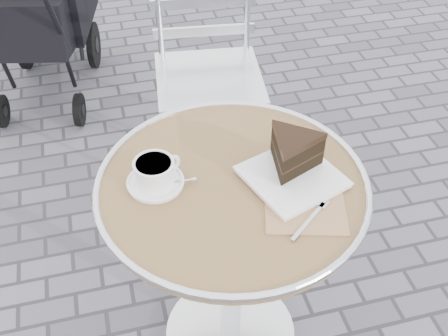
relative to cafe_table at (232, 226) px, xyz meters
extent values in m
plane|color=slate|center=(0.00, 0.00, -0.57)|extent=(80.00, 80.00, 0.00)
cylinder|color=silver|center=(0.00, 0.00, -0.55)|extent=(0.44, 0.44, 0.03)
cylinder|color=silver|center=(0.00, 0.00, -0.20)|extent=(0.07, 0.07, 0.67)
cylinder|color=tan|center=(0.00, 0.00, 0.15)|extent=(0.70, 0.70, 0.03)
torus|color=silver|center=(0.00, 0.00, 0.16)|extent=(0.72, 0.72, 0.02)
cylinder|color=white|center=(-0.19, 0.05, 0.17)|extent=(0.14, 0.14, 0.01)
cylinder|color=white|center=(-0.19, 0.05, 0.21)|extent=(0.13, 0.13, 0.06)
torus|color=white|center=(-0.14, 0.07, 0.21)|extent=(0.05, 0.03, 0.05)
cylinder|color=beige|center=(-0.19, 0.05, 0.23)|extent=(0.09, 0.09, 0.01)
cube|color=#A6785B|center=(0.15, -0.12, 0.17)|extent=(0.25, 0.25, 0.00)
cube|color=white|center=(0.15, -0.03, 0.17)|extent=(0.28, 0.28, 0.01)
cylinder|color=silver|center=(-0.06, 0.70, -0.33)|extent=(0.03, 0.03, 0.47)
cylinder|color=silver|center=(0.29, 0.65, -0.33)|extent=(0.03, 0.03, 0.47)
cylinder|color=silver|center=(-0.02, 1.05, -0.33)|extent=(0.03, 0.03, 0.47)
cylinder|color=silver|center=(0.34, 1.01, -0.33)|extent=(0.03, 0.03, 0.47)
cube|color=silver|center=(0.14, 0.85, -0.08)|extent=(0.47, 0.47, 0.02)
cube|color=black|center=(-0.54, 1.65, -0.13)|extent=(0.51, 0.68, 0.37)
cylinder|color=black|center=(-0.79, 1.42, -0.48)|extent=(0.07, 0.17, 0.16)
cylinder|color=black|center=(-0.41, 1.34, -0.48)|extent=(0.07, 0.17, 0.16)
cylinder|color=black|center=(-0.67, 1.96, -0.44)|extent=(0.09, 0.26, 0.25)
cylinder|color=black|center=(-0.29, 1.87, -0.44)|extent=(0.09, 0.26, 0.25)
camera|label=1|loc=(-0.28, -1.00, 1.17)|focal=45.00mm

